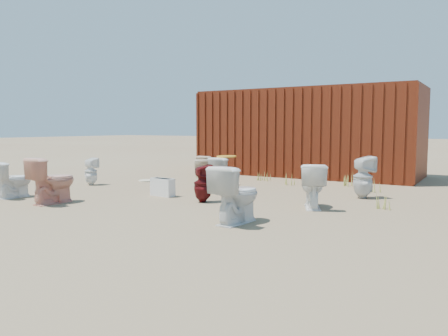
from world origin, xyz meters
The scene contains 22 objects.
ground centered at (0.00, 0.00, 0.00)m, with size 100.00×100.00×0.00m, color brown.
shipping_container centered at (0.00, 5.20, 1.20)m, with size 6.00×2.40×2.40m, color #43110B.
toilet_front_a centered at (-3.31, -1.71, 0.35)m, with size 0.39×0.68×0.70m, color white.
toilet_front_pink centered at (-2.14, -1.73, 0.41)m, with size 0.46×0.81×0.82m, color #E89F86.
toilet_front_c centered at (1.44, -1.42, 0.41)m, with size 0.46×0.80×0.82m, color white.
toilet_front_maroon centered at (0.07, -0.25, 0.34)m, with size 0.31×0.31×0.68m, color #510E0F.
toilet_front_e centered at (1.95, 0.25, 0.38)m, with size 0.42×0.74×0.75m, color white.
toilet_back_a centered at (-3.49, 0.33, 0.32)m, with size 0.29×0.29×0.64m, color white.
toilet_back_beige_left centered at (-0.85, 1.12, 0.34)m, with size 0.37×0.66×0.67m, color beige.
toilet_back_beige_right centered at (-1.31, 2.11, 0.34)m, with size 0.37×0.66×0.67m, color #C0A88D.
toilet_back_yellowlid centered at (-0.14, 0.92, 0.37)m, with size 0.41×0.73×0.74m, color silver.
toilet_back_e centered at (2.42, 1.71, 0.40)m, with size 0.36×0.37×0.81m, color silver.
yellow_lid centered at (-0.14, 0.92, 0.75)m, with size 0.38×0.47×0.03m, color gold.
loose_tank centered at (-1.01, -0.07, 0.17)m, with size 0.50×0.20×0.35m, color silver.
loose_lid_near centered at (-0.71, 2.07, 0.01)m, with size 0.38×0.49×0.02m, color beige.
loose_lid_far centered at (-2.92, 1.59, 0.01)m, with size 0.36×0.47×0.02m, color beige.
weed_clump_a centered at (-2.28, 2.99, 0.16)m, with size 0.36×0.36×0.33m, color #999C3E.
weed_clump_b centered at (0.45, 2.67, 0.13)m, with size 0.32×0.32×0.27m, color #999C3E.
weed_clump_c centered at (2.39, 2.56, 0.15)m, with size 0.36×0.36×0.30m, color #999C3E.
weed_clump_d centered at (-0.43, 3.27, 0.11)m, with size 0.30×0.30×0.22m, color #999C3E.
weed_clump_e centered at (1.63, 3.34, 0.17)m, with size 0.34×0.34×0.34m, color #999C3E.
weed_clump_f centered at (3.00, 0.71, 0.13)m, with size 0.28×0.28×0.27m, color #999C3E.
Camera 1 is at (4.46, -6.68, 1.35)m, focal length 35.00 mm.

